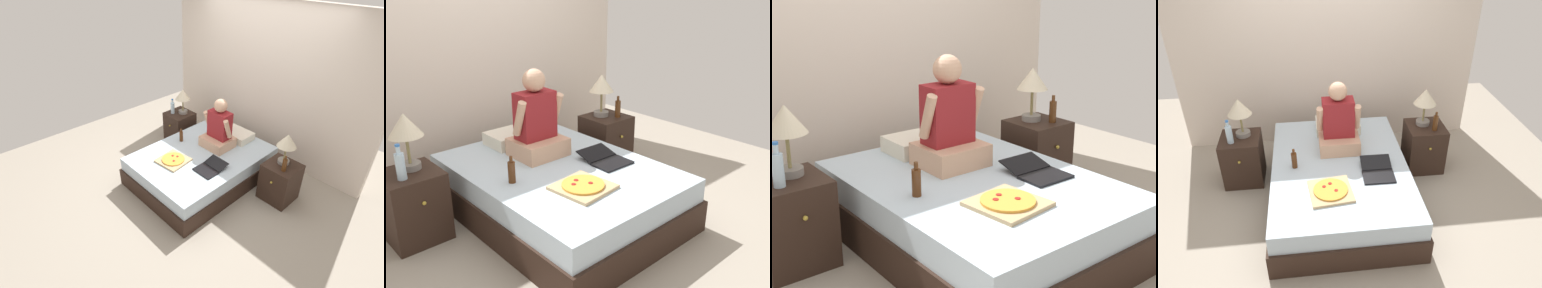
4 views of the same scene
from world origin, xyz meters
TOP-DOWN VIEW (x-y plane):
  - ground_plane at (0.00, 0.00)m, footprint 5.80×5.80m
  - wall_back at (0.00, 1.37)m, footprint 3.80×0.12m
  - bed at (0.00, 0.00)m, footprint 1.46×2.02m
  - nightstand_left at (-1.08, 0.50)m, footprint 0.44×0.47m
  - lamp_on_left_nightstand at (-1.04, 0.55)m, footprint 0.26×0.26m
  - water_bottle at (-1.16, 0.41)m, footprint 0.07×0.07m
  - nightstand_right at (1.08, 0.50)m, footprint 0.44×0.47m
  - lamp_on_right_nightstand at (1.05, 0.55)m, footprint 0.26×0.26m
  - beer_bottle at (1.15, 0.40)m, footprint 0.06×0.06m
  - pillow at (0.05, 0.73)m, footprint 0.52×0.34m
  - person_seated at (0.03, 0.34)m, footprint 0.47×0.40m
  - laptop at (0.37, -0.21)m, footprint 0.32×0.42m
  - pizza_box at (-0.13, -0.45)m, footprint 0.44×0.44m
  - beer_bottle_on_bed at (-0.47, 0.01)m, footprint 0.06×0.06m

SIDE VIEW (x-z plane):
  - ground_plane at x=0.00m, z-range 0.00..0.00m
  - bed at x=0.00m, z-range 0.00..0.46m
  - nightstand_left at x=-1.08m, z-range 0.00..0.57m
  - nightstand_right at x=1.08m, z-range 0.00..0.57m
  - pizza_box at x=-0.13m, z-range 0.46..0.51m
  - laptop at x=0.37m, z-range 0.45..0.53m
  - pillow at x=0.05m, z-range 0.47..0.59m
  - beer_bottle_on_bed at x=-0.47m, z-range 0.45..0.67m
  - beer_bottle at x=1.15m, z-range 0.55..0.78m
  - water_bottle at x=-1.16m, z-range 0.55..0.82m
  - person_seated at x=0.03m, z-range 0.36..1.14m
  - lamp_on_left_nightstand at x=-1.04m, z-range 0.68..1.13m
  - lamp_on_right_nightstand at x=1.05m, z-range 0.68..1.13m
  - wall_back at x=0.00m, z-range 0.00..2.50m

